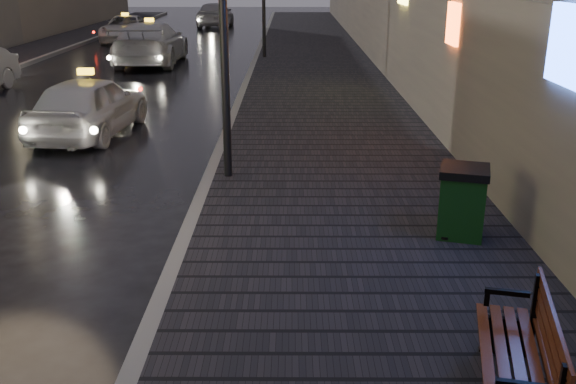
# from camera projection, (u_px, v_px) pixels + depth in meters

# --- Properties ---
(sidewalk) EXTENTS (4.60, 58.00, 0.15)m
(sidewalk) POSITION_uv_depth(u_px,v_px,m) (315.00, 62.00, 25.52)
(sidewalk) COLOR black
(sidewalk) RESTS_ON ground
(curb) EXTENTS (0.20, 58.00, 0.15)m
(curb) POSITION_uv_depth(u_px,v_px,m) (255.00, 62.00, 25.53)
(curb) COLOR slate
(curb) RESTS_ON ground
(curb_far) EXTENTS (0.20, 58.00, 0.15)m
(curb_far) POSITION_uv_depth(u_px,v_px,m) (32.00, 62.00, 25.57)
(curb_far) COLOR slate
(curb_far) RESTS_ON ground
(bench) EXTENTS (0.96, 1.81, 0.88)m
(bench) POSITION_uv_depth(u_px,v_px,m) (526.00, 357.00, 5.30)
(bench) COLOR black
(bench) RESTS_ON sidewalk
(trash_bin) EXTENTS (0.79, 0.79, 0.97)m
(trash_bin) POSITION_uv_depth(u_px,v_px,m) (462.00, 201.00, 8.67)
(trash_bin) COLOR black
(trash_bin) RESTS_ON sidewalk
(taxi_near) EXTENTS (2.05, 4.20, 1.38)m
(taxi_near) POSITION_uv_depth(u_px,v_px,m) (89.00, 105.00, 14.47)
(taxi_near) COLOR silver
(taxi_near) RESTS_ON ground
(taxi_mid) EXTENTS (2.36, 5.67, 1.64)m
(taxi_mid) POSITION_uv_depth(u_px,v_px,m) (151.00, 43.00, 25.17)
(taxi_mid) COLOR #BBBCC2
(taxi_mid) RESTS_ON ground
(taxi_far) EXTENTS (2.54, 4.87, 1.31)m
(taxi_far) POSITION_uv_depth(u_px,v_px,m) (126.00, 29.00, 32.95)
(taxi_far) COLOR #B9B8BF
(taxi_far) RESTS_ON ground
(car_far) EXTENTS (2.15, 4.83, 1.61)m
(car_far) POSITION_uv_depth(u_px,v_px,m) (215.00, 14.00, 40.92)
(car_far) COLOR gray
(car_far) RESTS_ON ground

